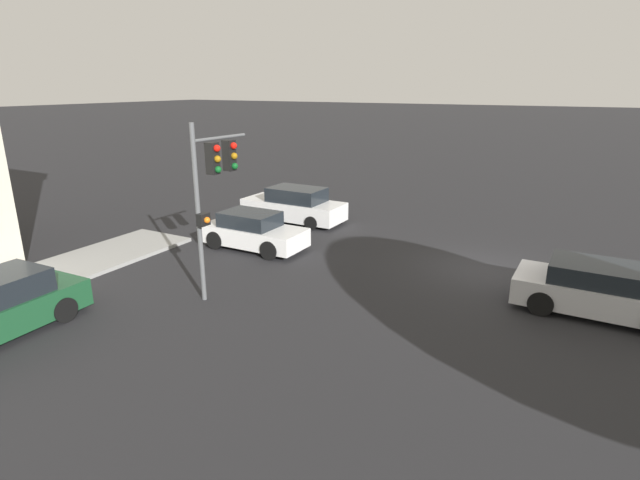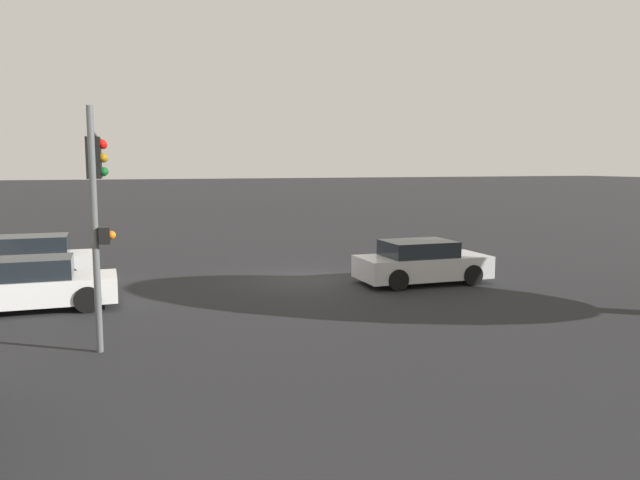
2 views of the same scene
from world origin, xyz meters
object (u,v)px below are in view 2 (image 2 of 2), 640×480
(crossing_car_2, at_px, (37,285))
(crossing_car_1, at_px, (421,263))
(crossing_car_0, at_px, (24,262))
(traffic_signal, at_px, (96,183))

(crossing_car_2, bearing_deg, crossing_car_1, -0.07)
(crossing_car_1, distance_m, crossing_car_2, 11.78)
(crossing_car_0, height_order, crossing_car_2, crossing_car_0)
(traffic_signal, xyz_separation_m, crossing_car_2, (1.66, -3.99, -2.88))
(traffic_signal, height_order, crossing_car_1, traffic_signal)
(traffic_signal, xyz_separation_m, crossing_car_1, (-10.11, -3.87, -2.87))
(crossing_car_0, relative_size, crossing_car_2, 1.17)
(crossing_car_0, bearing_deg, crossing_car_1, 161.51)
(crossing_car_0, distance_m, crossing_car_2, 4.29)
(traffic_signal, bearing_deg, crossing_car_2, 114.66)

